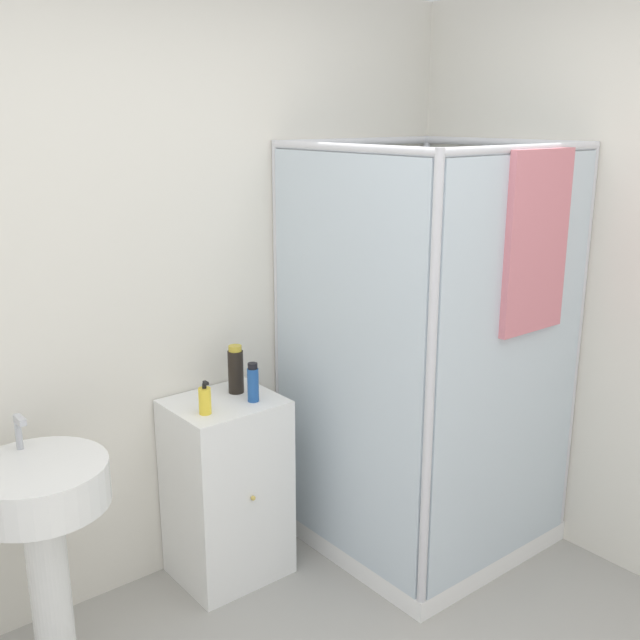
{
  "coord_description": "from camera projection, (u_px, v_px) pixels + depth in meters",
  "views": [
    {
      "loc": [
        -1.24,
        -1.05,
        1.97
      ],
      "look_at": [
        0.48,
        1.08,
        1.21
      ],
      "focal_mm": 42.0,
      "sensor_mm": 36.0,
      "label": 1
    }
  ],
  "objects": [
    {
      "name": "shampoo_bottle_tall_black",
      "position": [
        236.0,
        370.0,
        3.19
      ],
      "size": [
        0.07,
        0.07,
        0.21
      ],
      "color": "black",
      "rests_on": "vanity_cabinet"
    },
    {
      "name": "shampoo_bottle_blue",
      "position": [
        253.0,
        383.0,
        3.1
      ],
      "size": [
        0.05,
        0.05,
        0.17
      ],
      "color": "#1E4C93",
      "rests_on": "vanity_cabinet"
    },
    {
      "name": "wall_back",
      "position": [
        129.0,
        299.0,
        3.01
      ],
      "size": [
        6.4,
        0.06,
        2.5
      ],
      "primitive_type": "cube",
      "color": "silver",
      "rests_on": "ground_plane"
    },
    {
      "name": "shower_enclosure",
      "position": [
        426.0,
        450.0,
        3.43
      ],
      "size": [
        0.99,
        1.02,
        1.86
      ],
      "color": "white",
      "rests_on": "ground_plane"
    },
    {
      "name": "vanity_cabinet",
      "position": [
        227.0,
        488.0,
        3.23
      ],
      "size": [
        0.45,
        0.41,
        0.81
      ],
      "color": "white",
      "rests_on": "ground_plane"
    },
    {
      "name": "sink",
      "position": [
        42.0,
        516.0,
        2.57
      ],
      "size": [
        0.47,
        0.47,
        0.96
      ],
      "color": "white",
      "rests_on": "ground_plane"
    },
    {
      "name": "soap_dispenser",
      "position": [
        205.0,
        400.0,
        2.98
      ],
      "size": [
        0.05,
        0.05,
        0.14
      ],
      "color": "yellow",
      "rests_on": "vanity_cabinet"
    }
  ]
}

